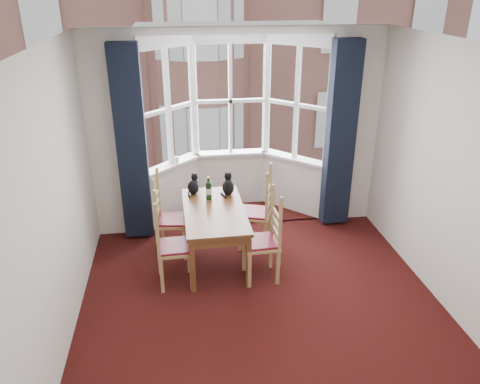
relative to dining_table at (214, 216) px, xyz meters
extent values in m
plane|color=black|center=(0.42, -1.30, -0.63)|extent=(4.50, 4.50, 0.00)
plane|color=white|center=(0.42, -1.30, 2.17)|extent=(4.50, 4.50, 0.00)
plane|color=silver|center=(-1.58, -1.30, 0.77)|extent=(0.00, 4.50, 4.50)
plane|color=silver|center=(2.42, -1.30, 0.77)|extent=(0.00, 4.50, 4.50)
cube|color=silver|center=(-1.23, 0.95, 0.77)|extent=(0.70, 0.12, 2.80)
cube|color=silver|center=(2.07, 0.95, 0.77)|extent=(0.70, 0.12, 2.80)
cube|color=black|center=(-1.00, 0.77, 0.72)|extent=(0.38, 0.22, 2.60)
cube|color=black|center=(1.84, 0.77, 0.72)|extent=(0.38, 0.22, 2.60)
cube|color=brown|center=(0.00, 0.00, 0.07)|extent=(0.76, 1.41, 0.04)
cube|color=brown|center=(-0.32, -0.65, -0.29)|extent=(0.06, 0.06, 0.68)
cube|color=brown|center=(-0.33, 0.64, -0.29)|extent=(0.06, 0.06, 0.68)
cube|color=brown|center=(0.33, -0.64, -0.29)|extent=(0.06, 0.06, 0.68)
cube|color=brown|center=(0.32, 0.65, -0.29)|extent=(0.06, 0.06, 0.68)
cube|color=tan|center=(-0.51, -0.44, -0.15)|extent=(0.42, 0.44, 0.06)
cube|color=maroon|center=(-0.51, -0.44, -0.14)|extent=(0.38, 0.40, 0.03)
cube|color=tan|center=(-0.53, 0.25, -0.15)|extent=(0.45, 0.46, 0.06)
cube|color=maroon|center=(-0.53, 0.25, -0.14)|extent=(0.40, 0.42, 0.03)
cube|color=tan|center=(0.50, -0.47, -0.15)|extent=(0.41, 0.43, 0.06)
cube|color=maroon|center=(0.50, -0.47, -0.14)|extent=(0.37, 0.39, 0.03)
cube|color=tan|center=(0.56, 0.30, -0.15)|extent=(0.51, 0.52, 0.06)
cube|color=maroon|center=(0.56, 0.30, -0.14)|extent=(0.46, 0.47, 0.03)
ellipsoid|color=black|center=(-0.23, 0.52, 0.18)|extent=(0.21, 0.23, 0.19)
sphere|color=black|center=(-0.21, 0.58, 0.30)|extent=(0.12, 0.12, 0.09)
cone|color=black|center=(-0.23, 0.59, 0.34)|extent=(0.04, 0.04, 0.04)
cone|color=black|center=(-0.18, 0.57, 0.34)|extent=(0.04, 0.04, 0.04)
ellipsoid|color=black|center=(0.23, 0.43, 0.18)|extent=(0.18, 0.22, 0.20)
sphere|color=black|center=(0.23, 0.50, 0.31)|extent=(0.11, 0.11, 0.10)
cone|color=black|center=(0.21, 0.51, 0.36)|extent=(0.04, 0.04, 0.04)
cone|color=black|center=(0.26, 0.50, 0.36)|extent=(0.04, 0.04, 0.04)
cylinder|color=black|center=(-0.04, 0.32, 0.20)|extent=(0.08, 0.08, 0.22)
sphere|color=black|center=(-0.04, 0.32, 0.30)|extent=(0.07, 0.07, 0.07)
cylinder|color=black|center=(-0.04, 0.32, 0.35)|extent=(0.03, 0.03, 0.09)
cylinder|color=gold|center=(-0.04, 0.32, 0.39)|extent=(0.03, 0.03, 0.02)
cylinder|color=silver|center=(-0.04, 0.32, 0.20)|extent=(0.08, 0.08, 0.08)
cylinder|color=white|center=(-0.43, 1.30, 0.29)|extent=(0.06, 0.06, 0.11)
plane|color=#333335|center=(0.42, 30.95, -6.63)|extent=(80.00, 80.00, 0.00)
cube|color=#985C4E|center=(0.42, 12.95, 0.37)|extent=(18.00, 6.00, 14.00)
cylinder|color=#985C4E|center=(0.42, 9.95, 0.37)|extent=(3.20, 3.20, 14.00)
camera|label=1|loc=(-0.42, -5.20, 2.65)|focal=35.00mm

